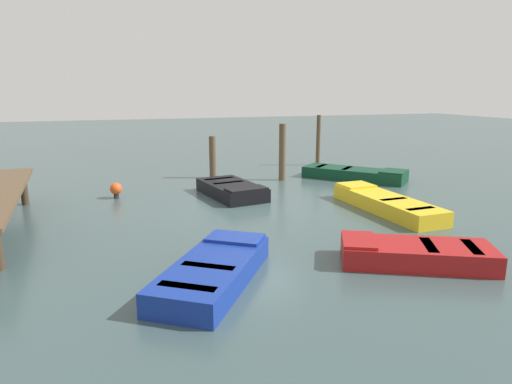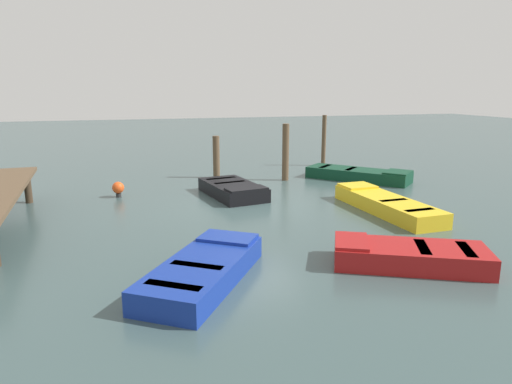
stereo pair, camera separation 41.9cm
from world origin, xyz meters
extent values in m
plane|color=#384C4C|center=(0.00, 0.00, 0.00)|extent=(80.00, 80.00, 0.00)
cylinder|color=#3C2E20|center=(2.04, 6.32, 0.42)|extent=(0.20, 0.20, 0.85)
cube|color=navy|center=(-4.95, 2.45, 0.20)|extent=(3.14, 2.67, 0.40)
cube|color=silver|center=(-4.95, 2.45, 0.34)|extent=(2.62, 2.21, 0.04)
cube|color=navy|center=(-3.99, 1.78, 0.43)|extent=(1.14, 1.25, 0.06)
cube|color=#A4A49F|center=(-5.14, 2.57, 0.38)|extent=(0.69, 0.87, 0.04)
cube|color=#A4A49F|center=(-5.82, 3.04, 0.38)|extent=(0.69, 0.87, 0.04)
cube|color=black|center=(1.16, 0.41, 0.20)|extent=(2.82, 1.73, 0.40)
cube|color=gray|center=(1.16, 0.41, 0.34)|extent=(2.38, 1.38, 0.04)
cube|color=black|center=(0.15, 0.24, 0.43)|extent=(0.77, 1.26, 0.06)
cube|color=#776E5D|center=(1.36, 0.45, 0.38)|extent=(0.37, 1.04, 0.04)
cube|color=#776E5D|center=(2.08, 0.57, 0.38)|extent=(0.37, 1.04, 0.04)
cube|color=maroon|center=(-5.36, -1.39, 0.20)|extent=(2.24, 2.98, 0.40)
cube|color=black|center=(-5.36, -1.39, 0.34)|extent=(1.83, 2.50, 0.04)
cube|color=maroon|center=(-4.88, -0.42, 0.43)|extent=(1.17, 0.99, 0.06)
cube|color=black|center=(-5.46, -1.57, 0.38)|extent=(0.87, 0.57, 0.04)
cube|color=black|center=(-5.80, -2.26, 0.38)|extent=(0.87, 0.57, 0.04)
cube|color=#0C3823|center=(2.29, -4.57, 0.20)|extent=(3.54, 3.29, 0.40)
cube|color=maroon|center=(2.29, -4.57, 0.34)|extent=(2.95, 2.74, 0.04)
cube|color=#0C3823|center=(1.20, -5.52, 0.43)|extent=(1.29, 1.32, 0.06)
cube|color=maroon|center=(2.49, -4.39, 0.38)|extent=(0.74, 0.81, 0.04)
cube|color=maroon|center=(3.26, -3.73, 0.38)|extent=(0.74, 0.81, 0.04)
cube|color=gold|center=(-1.88, -3.11, 0.20)|extent=(3.83, 1.18, 0.40)
cube|color=#4C3319|center=(-1.88, -3.11, 0.34)|extent=(3.25, 0.93, 0.04)
cube|color=gold|center=(-0.40, -3.05, 0.43)|extent=(0.87, 0.96, 0.06)
cube|color=#42301E|center=(-2.16, -3.12, 0.38)|extent=(0.23, 0.81, 0.04)
cube|color=#42301E|center=(-3.20, -3.17, 0.38)|extent=(0.23, 0.81, 0.04)
cylinder|color=brown|center=(5.64, -4.76, 1.08)|extent=(0.18, 0.18, 2.17)
cylinder|color=brown|center=(3.04, -2.03, 1.02)|extent=(0.24, 0.24, 2.05)
cylinder|color=brown|center=(4.25, 0.27, 0.78)|extent=(0.25, 0.25, 1.56)
cylinder|color=#262626|center=(2.01, 3.81, 0.06)|extent=(0.16, 0.16, 0.12)
sphere|color=#E54C19|center=(2.01, 3.81, 0.30)|extent=(0.36, 0.36, 0.36)
camera|label=1|loc=(-12.01, 4.06, 3.24)|focal=31.69mm
camera|label=2|loc=(-12.14, 3.66, 3.24)|focal=31.69mm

